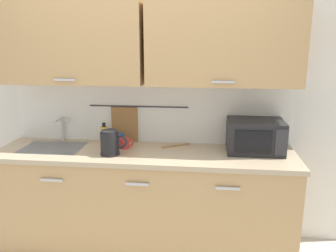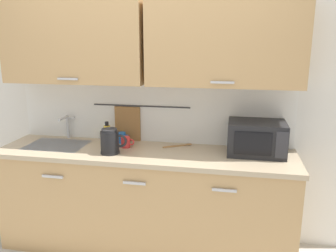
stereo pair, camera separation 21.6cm
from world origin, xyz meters
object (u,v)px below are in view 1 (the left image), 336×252
at_px(microwave, 255,136).
at_px(mug_near_sink, 119,139).
at_px(mug_by_kettle, 125,143).
at_px(dish_soap_bottle, 104,135).
at_px(electric_kettle, 110,143).
at_px(wooden_spoon, 180,145).

height_order(microwave, mug_near_sink, microwave).
distance_m(mug_near_sink, mug_by_kettle, 0.15).
distance_m(microwave, mug_near_sink, 1.19).
height_order(dish_soap_bottle, mug_near_sink, dish_soap_bottle).
xyz_separation_m(electric_kettle, mug_by_kettle, (0.08, 0.18, -0.05)).
distance_m(mug_by_kettle, wooden_spoon, 0.49).
bearing_deg(electric_kettle, mug_by_kettle, 67.27).
relative_size(microwave, mug_by_kettle, 3.83).
bearing_deg(wooden_spoon, electric_kettle, -150.37).
distance_m(microwave, electric_kettle, 1.20).
height_order(electric_kettle, wooden_spoon, electric_kettle).
bearing_deg(mug_near_sink, mug_by_kettle, -57.44).
relative_size(mug_near_sink, mug_by_kettle, 1.00).
bearing_deg(electric_kettle, wooden_spoon, 29.63).
relative_size(mug_near_sink, wooden_spoon, 0.48).
xyz_separation_m(electric_kettle, wooden_spoon, (0.54, 0.31, -0.10)).
height_order(mug_by_kettle, wooden_spoon, mug_by_kettle).
bearing_deg(dish_soap_bottle, wooden_spoon, 2.21).
bearing_deg(mug_near_sink, dish_soap_bottle, -169.52).
bearing_deg(mug_near_sink, wooden_spoon, 0.25).
relative_size(electric_kettle, dish_soap_bottle, 1.16).
xyz_separation_m(microwave, dish_soap_bottle, (-1.31, 0.07, -0.05)).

